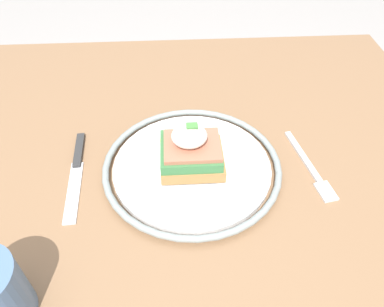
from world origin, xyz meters
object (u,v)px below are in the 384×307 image
(plate, at_px, (192,166))
(knife, at_px, (77,167))
(sandwich, at_px, (191,150))
(fork, at_px, (310,168))

(plate, height_order, knife, plate)
(plate, distance_m, sandwich, 0.03)
(knife, bearing_deg, plate, 175.42)
(plate, xyz_separation_m, sandwich, (0.00, -0.00, 0.03))
(sandwich, distance_m, fork, 0.19)
(plate, bearing_deg, sandwich, -4.37)
(sandwich, height_order, fork, sandwich)
(sandwich, xyz_separation_m, knife, (0.18, -0.01, -0.04))
(sandwich, relative_size, knife, 0.59)
(plate, distance_m, fork, 0.18)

